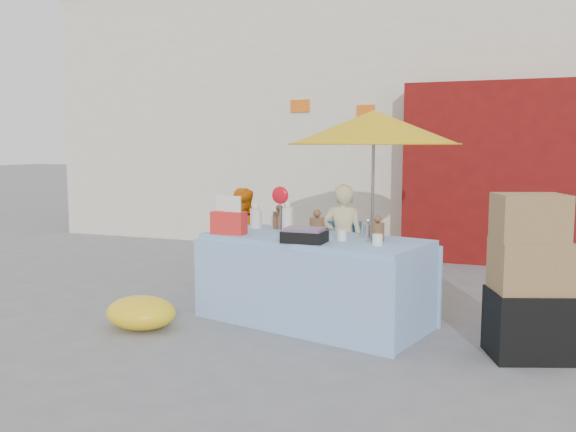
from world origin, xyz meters
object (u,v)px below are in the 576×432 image
at_px(chair_right, 339,277).
at_px(umbrella, 374,128).
at_px(chair_left, 236,269).
at_px(box_stack, 529,283).
at_px(vendor_orange, 241,238).
at_px(market_table, 313,278).
at_px(vendor_beige, 343,241).

xyz_separation_m(chair_right, umbrella, (0.30, 0.28, 1.64)).
distance_m(chair_right, umbrella, 1.69).
xyz_separation_m(chair_left, box_stack, (3.18, -1.27, 0.36)).
distance_m(vendor_orange, box_stack, 3.47).
bearing_deg(market_table, chair_left, 158.08).
relative_size(chair_left, box_stack, 0.64).
bearing_deg(chair_left, chair_right, -11.88).
height_order(market_table, umbrella, umbrella).
xyz_separation_m(chair_right, box_stack, (1.93, -1.27, 0.36)).
bearing_deg(box_stack, vendor_beige, 143.94).
relative_size(vendor_orange, vendor_beige, 0.94).
height_order(market_table, chair_right, market_table).
relative_size(market_table, umbrella, 1.13).
height_order(vendor_beige, umbrella, umbrella).
bearing_deg(chair_left, umbrella, -1.49).
bearing_deg(market_table, chair_right, 104.83).
distance_m(chair_left, box_stack, 3.44).
height_order(chair_left, vendor_beige, vendor_beige).
distance_m(chair_left, umbrella, 2.27).
relative_size(chair_right, vendor_beige, 0.66).
bearing_deg(vendor_beige, chair_right, 76.74).
xyz_separation_m(market_table, umbrella, (0.30, 1.21, 1.46)).
bearing_deg(vendor_orange, chair_left, 76.74).
distance_m(chair_right, vendor_beige, 0.41).
bearing_deg(umbrella, chair_right, -136.82).
relative_size(chair_left, chair_right, 1.00).
bearing_deg(box_stack, market_table, 170.01).
height_order(market_table, vendor_beige, market_table).
bearing_deg(market_table, vendor_beige, 104.62).
bearing_deg(umbrella, market_table, -103.85).
bearing_deg(vendor_beige, market_table, 78.19).
distance_m(market_table, vendor_orange, 1.65).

